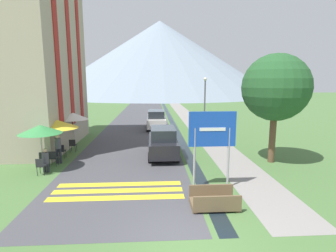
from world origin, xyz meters
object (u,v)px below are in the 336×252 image
object	(u,v)px
person_standing_terrace	(58,147)
cafe_umbrella_middle_yellow	(57,124)
road_sign	(212,137)
parked_car_far	(156,120)
cafe_chair_middle	(61,150)
cafe_chair_near_left	(44,158)
footbridge	(214,201)
cafe_chair_nearest	(41,165)
parked_car_near	(163,142)
person_seated_near	(45,159)
cafe_chair_near_right	(53,157)
streetlamp	(205,101)
hotel_building	(28,50)
tree_by_path	(276,88)
cafe_umbrella_front_green	(40,129)
cafe_umbrella_rear_white	(73,116)
cafe_chair_far_right	(73,144)

from	to	relation	value
person_standing_terrace	cafe_umbrella_middle_yellow	bearing A→B (deg)	107.79
road_sign	cafe_umbrella_middle_yellow	size ratio (longest dim) A/B	1.38
parked_car_far	cafe_chair_middle	xyz separation A→B (m)	(-5.82, -9.62, -0.40)
parked_car_far	cafe_chair_near_left	world-z (taller)	parked_car_far
footbridge	cafe_umbrella_middle_yellow	xyz separation A→B (m)	(-7.83, 6.67, 1.85)
footbridge	cafe_umbrella_middle_yellow	world-z (taller)	cafe_umbrella_middle_yellow
footbridge	person_standing_terrace	size ratio (longest dim) A/B	1.02
cafe_chair_nearest	cafe_umbrella_middle_yellow	xyz separation A→B (m)	(-0.12, 2.89, 1.57)
road_sign	parked_car_near	bearing A→B (deg)	110.70
person_seated_near	cafe_chair_near_left	bearing A→B (deg)	116.90
cafe_chair_near_right	streetlamp	size ratio (longest dim) A/B	0.17
hotel_building	tree_by_path	size ratio (longest dim) A/B	2.05
parked_car_far	cafe_umbrella_front_green	size ratio (longest dim) A/B	1.87
cafe_chair_nearest	parked_car_near	bearing A→B (deg)	25.28
cafe_umbrella_rear_white	footbridge	bearing A→B (deg)	-50.66
hotel_building	footbridge	bearing A→B (deg)	-43.38
road_sign	cafe_chair_nearest	bearing A→B (deg)	165.62
cafe_chair_far_right	streetlamp	bearing A→B (deg)	36.53
cafe_chair_near_left	cafe_umbrella_middle_yellow	world-z (taller)	cafe_umbrella_middle_yellow
parked_car_far	cafe_umbrella_middle_yellow	world-z (taller)	cafe_umbrella_middle_yellow
cafe_chair_middle	streetlamp	size ratio (longest dim) A/B	0.17
parked_car_far	footbridge	bearing A→B (deg)	-83.45
hotel_building	footbridge	world-z (taller)	hotel_building
footbridge	cafe_chair_middle	xyz separation A→B (m)	(-7.69, 6.64, 0.29)
road_sign	person_seated_near	world-z (taller)	road_sign
parked_car_far	cafe_umbrella_middle_yellow	bearing A→B (deg)	-121.88
person_standing_terrace	cafe_chair_near_right	bearing A→B (deg)	-103.45
road_sign	cafe_chair_near_right	xyz separation A→B (m)	(-7.90, 3.40, -1.75)
cafe_chair_far_right	cafe_umbrella_middle_yellow	size ratio (longest dim) A/B	0.35
cafe_chair_near_left	cafe_chair_near_right	bearing A→B (deg)	-9.69
person_seated_near	person_standing_terrace	bearing A→B (deg)	84.30
cafe_umbrella_front_green	person_standing_terrace	distance (m)	1.70
parked_car_far	cafe_chair_near_right	world-z (taller)	parked_car_far
hotel_building	tree_by_path	distance (m)	16.07
footbridge	cafe_umbrella_rear_white	world-z (taller)	cafe_umbrella_rear_white
parked_car_far	cafe_chair_middle	bearing A→B (deg)	-121.17
cafe_chair_near_left	tree_by_path	size ratio (longest dim) A/B	0.14
road_sign	parked_car_far	size ratio (longest dim) A/B	0.75
cafe_chair_far_right	road_sign	bearing A→B (deg)	-29.19
parked_car_far	cafe_chair_far_right	bearing A→B (deg)	-124.14
cafe_umbrella_middle_yellow	streetlamp	xyz separation A→B (m)	(9.99, 6.14, 0.84)
person_standing_terrace	streetlamp	size ratio (longest dim) A/B	0.34
cafe_chair_near_right	cafe_chair_middle	bearing A→B (deg)	107.48
cafe_chair_far_right	cafe_umbrella_front_green	size ratio (longest dim) A/B	0.36
cafe_chair_far_right	cafe_umbrella_middle_yellow	xyz separation A→B (m)	(-0.40, -1.38, 1.57)
hotel_building	cafe_chair_near_left	world-z (taller)	hotel_building
cafe_chair_near_left	cafe_chair_nearest	distance (m)	1.28
parked_car_far	cafe_chair_far_right	distance (m)	9.92
footbridge	cafe_chair_near_left	world-z (taller)	cafe_chair_near_left
cafe_chair_near_right	cafe_umbrella_rear_white	world-z (taller)	cafe_umbrella_rear_white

